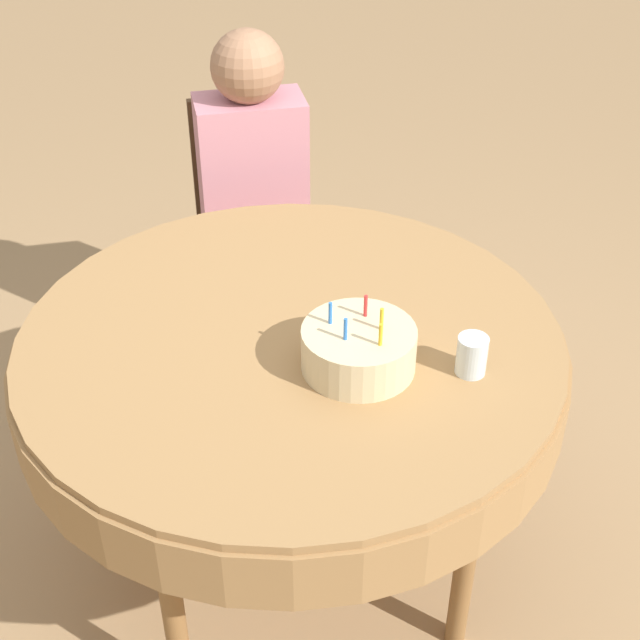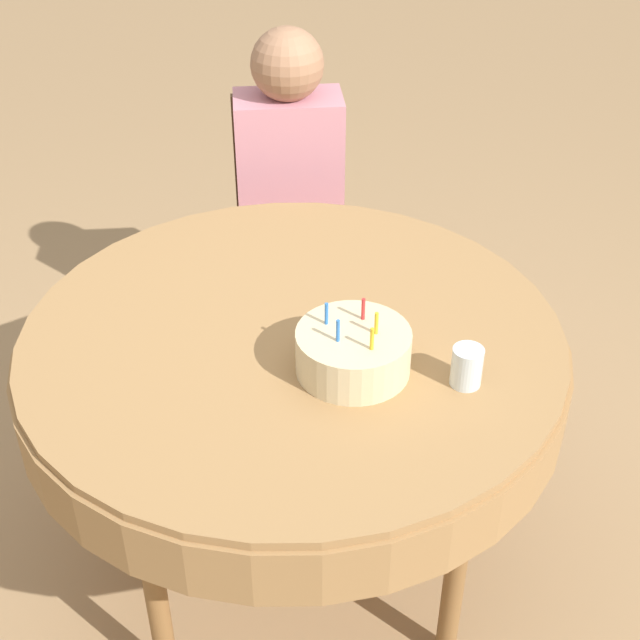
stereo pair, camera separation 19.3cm
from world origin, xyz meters
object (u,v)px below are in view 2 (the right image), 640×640
(drinking_glass, at_px, (467,367))
(person, at_px, (290,180))
(chair, at_px, (290,228))
(birthday_cake, at_px, (353,351))

(drinking_glass, bearing_deg, person, 104.27)
(chair, distance_m, drinking_glass, 1.26)
(chair, height_order, person, person)
(person, xyz_separation_m, birthday_cake, (0.05, -1.02, 0.11))
(person, relative_size, drinking_glass, 13.34)
(person, height_order, birthday_cake, person)
(birthday_cake, bearing_deg, drinking_glass, -17.29)
(drinking_glass, bearing_deg, chair, 103.14)
(chair, distance_m, birthday_cake, 1.16)
(chair, relative_size, drinking_glass, 10.34)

